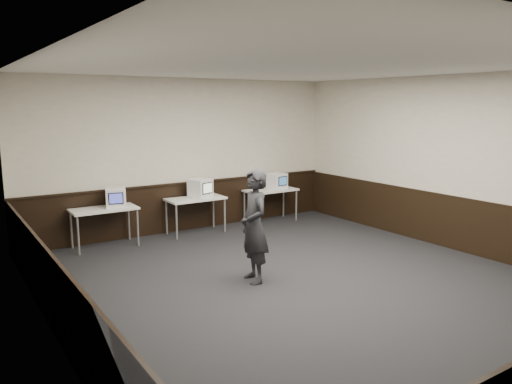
% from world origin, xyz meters
% --- Properties ---
extents(floor, '(8.00, 8.00, 0.00)m').
position_xyz_m(floor, '(0.00, 0.00, 0.00)').
color(floor, black).
rests_on(floor, ground).
extents(ceiling, '(8.00, 8.00, 0.00)m').
position_xyz_m(ceiling, '(0.00, 0.00, 3.20)').
color(ceiling, white).
rests_on(ceiling, back_wall).
extents(back_wall, '(7.00, 0.00, 7.00)m').
position_xyz_m(back_wall, '(0.00, 4.00, 1.60)').
color(back_wall, beige).
rests_on(back_wall, ground).
extents(left_wall, '(0.00, 8.00, 8.00)m').
position_xyz_m(left_wall, '(-3.50, 0.00, 1.60)').
color(left_wall, beige).
rests_on(left_wall, ground).
extents(right_wall, '(0.00, 8.00, 8.00)m').
position_xyz_m(right_wall, '(3.50, 0.00, 1.60)').
color(right_wall, beige).
rests_on(right_wall, ground).
extents(wainscot_back, '(6.98, 0.04, 1.00)m').
position_xyz_m(wainscot_back, '(0.00, 3.98, 0.50)').
color(wainscot_back, black).
rests_on(wainscot_back, back_wall).
extents(wainscot_left, '(0.04, 7.98, 1.00)m').
position_xyz_m(wainscot_left, '(-3.48, 0.00, 0.50)').
color(wainscot_left, black).
rests_on(wainscot_left, left_wall).
extents(wainscot_right, '(0.04, 7.98, 1.00)m').
position_xyz_m(wainscot_right, '(3.48, 0.00, 0.50)').
color(wainscot_right, black).
rests_on(wainscot_right, right_wall).
extents(wainscot_rail, '(6.98, 0.06, 0.04)m').
position_xyz_m(wainscot_rail, '(0.00, 3.96, 1.02)').
color(wainscot_rail, black).
rests_on(wainscot_rail, wainscot_back).
extents(desk_left, '(1.20, 0.60, 0.75)m').
position_xyz_m(desk_left, '(-1.90, 3.60, 0.68)').
color(desk_left, silver).
rests_on(desk_left, ground).
extents(desk_center, '(1.20, 0.60, 0.75)m').
position_xyz_m(desk_center, '(0.00, 3.60, 0.68)').
color(desk_center, silver).
rests_on(desk_center, ground).
extents(desk_right, '(1.20, 0.60, 0.75)m').
position_xyz_m(desk_right, '(1.90, 3.60, 0.68)').
color(desk_right, silver).
rests_on(desk_right, ground).
extents(emac_left, '(0.45, 0.47, 0.36)m').
position_xyz_m(emac_left, '(-1.67, 3.58, 0.93)').
color(emac_left, white).
rests_on(emac_left, desk_left).
extents(emac_center, '(0.50, 0.51, 0.39)m').
position_xyz_m(emac_center, '(0.12, 3.60, 0.94)').
color(emac_center, white).
rests_on(emac_center, desk_center).
extents(emac_right, '(0.41, 0.42, 0.36)m').
position_xyz_m(emac_right, '(2.08, 3.60, 0.93)').
color(emac_right, white).
rests_on(emac_right, desk_right).
extents(person, '(0.52, 0.69, 1.72)m').
position_xyz_m(person, '(-0.55, 0.52, 0.86)').
color(person, black).
rests_on(person, ground).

